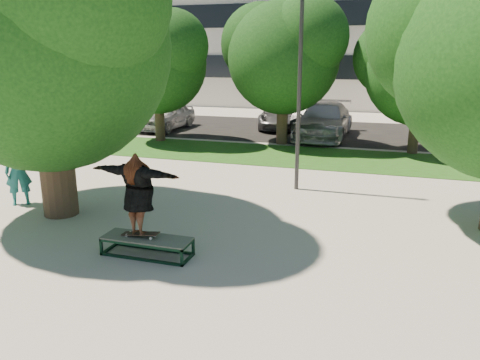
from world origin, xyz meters
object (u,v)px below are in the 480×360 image
(grind_box, at_px, (147,246))
(car_silver_a, at_px, (167,116))
(tree_left, at_px, (42,30))
(car_silver_b, at_px, (324,121))
(lamppost, at_px, (300,81))
(bystander, at_px, (18,172))
(car_grey, at_px, (282,115))
(car_dark, at_px, (307,118))

(grind_box, relative_size, car_silver_a, 0.42)
(tree_left, bearing_deg, grind_box, -26.60)
(car_silver_b, bearing_deg, lamppost, -85.89)
(bystander, relative_size, car_grey, 0.36)
(bystander, bearing_deg, car_dark, 31.14)
(tree_left, distance_m, car_silver_a, 14.05)
(grind_box, bearing_deg, bystander, 157.97)
(bystander, xyz_separation_m, car_silver_a, (-1.98, 12.84, -0.17))
(lamppost, bearing_deg, tree_left, -143.58)
(lamppost, relative_size, grind_box, 3.39)
(bystander, height_order, car_silver_a, bystander)
(car_silver_a, height_order, car_grey, car_silver_a)
(tree_left, bearing_deg, lamppost, 36.42)
(bystander, distance_m, car_grey, 15.60)
(car_silver_b, bearing_deg, car_dark, 122.12)
(tree_left, relative_size, grind_box, 3.95)
(car_silver_a, bearing_deg, lamppost, -44.91)
(car_grey, bearing_deg, lamppost, -85.14)
(grind_box, xyz_separation_m, car_grey, (-1.06, 17.08, 0.50))
(car_dark, bearing_deg, lamppost, -86.74)
(tree_left, distance_m, grind_box, 5.65)
(tree_left, distance_m, bystander, 3.82)
(tree_left, xyz_separation_m, lamppost, (5.29, 3.91, -1.27))
(grind_box, bearing_deg, tree_left, 153.40)
(car_dark, distance_m, car_silver_b, 2.23)
(tree_left, bearing_deg, bystander, 169.63)
(grind_box, bearing_deg, car_grey, 93.54)
(car_silver_a, distance_m, car_silver_b, 8.29)
(bystander, xyz_separation_m, car_dark, (5.17, 14.71, -0.26))
(lamppost, relative_size, car_grey, 1.24)
(lamppost, xyz_separation_m, bystander, (-6.75, -3.64, -2.25))
(bystander, height_order, car_silver_b, bystander)
(lamppost, bearing_deg, car_dark, 98.08)
(bystander, distance_m, car_silver_a, 13.00)
(grind_box, bearing_deg, car_silver_a, 114.64)
(grind_box, bearing_deg, lamppost, 70.80)
(car_silver_a, relative_size, car_grey, 0.86)
(grind_box, height_order, car_silver_a, car_silver_a)
(bystander, relative_size, car_dark, 0.46)
(lamppost, distance_m, car_silver_b, 9.46)
(car_grey, bearing_deg, car_dark, -26.49)
(bystander, bearing_deg, lamppost, -11.13)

